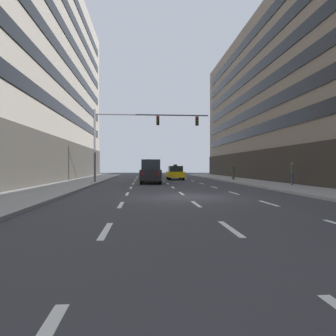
{
  "coord_description": "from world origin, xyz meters",
  "views": [
    {
      "loc": [
        -2.2,
        -15.55,
        1.58
      ],
      "look_at": [
        0.46,
        17.19,
        1.4
      ],
      "focal_mm": 32.51,
      "sensor_mm": 36.0,
      "label": 1
    }
  ],
  "objects_px": {
    "taxi_driving_0": "(175,173)",
    "pedestrian_0": "(233,171)",
    "taxi_driving_3": "(149,171)",
    "traffic_signal_0": "(135,129)",
    "pedestrian_1": "(292,172)",
    "car_driving_2": "(151,172)",
    "taxi_driving_1": "(149,170)"
  },
  "relations": [
    {
      "from": "car_driving_2",
      "to": "taxi_driving_3",
      "type": "height_order",
      "value": "taxi_driving_3"
    },
    {
      "from": "taxi_driving_0",
      "to": "pedestrian_0",
      "type": "xyz_separation_m",
      "value": [
        6.03,
        -3.29,
        0.3
      ]
    },
    {
      "from": "taxi_driving_0",
      "to": "car_driving_2",
      "type": "relative_size",
      "value": 0.94
    },
    {
      "from": "taxi_driving_1",
      "to": "traffic_signal_0",
      "type": "relative_size",
      "value": 0.41
    },
    {
      "from": "taxi_driving_1",
      "to": "car_driving_2",
      "type": "distance_m",
      "value": 15.42
    },
    {
      "from": "car_driving_2",
      "to": "taxi_driving_1",
      "type": "bearing_deg",
      "value": 89.77
    },
    {
      "from": "car_driving_2",
      "to": "pedestrian_1",
      "type": "relative_size",
      "value": 2.65
    },
    {
      "from": "taxi_driving_3",
      "to": "pedestrian_0",
      "type": "xyz_separation_m",
      "value": [
        9.16,
        -0.7,
        0.02
      ]
    },
    {
      "from": "taxi_driving_3",
      "to": "pedestrian_0",
      "type": "height_order",
      "value": "taxi_driving_3"
    },
    {
      "from": "taxi_driving_0",
      "to": "traffic_signal_0",
      "type": "height_order",
      "value": "traffic_signal_0"
    },
    {
      "from": "taxi_driving_1",
      "to": "pedestrian_0",
      "type": "xyz_separation_m",
      "value": [
        9.02,
        -10.79,
        0.04
      ]
    },
    {
      "from": "taxi_driving_0",
      "to": "taxi_driving_3",
      "type": "height_order",
      "value": "taxi_driving_3"
    },
    {
      "from": "taxi_driving_1",
      "to": "taxi_driving_3",
      "type": "relative_size",
      "value": 0.98
    },
    {
      "from": "traffic_signal_0",
      "to": "taxi_driving_3",
      "type": "bearing_deg",
      "value": 74.03
    },
    {
      "from": "taxi_driving_3",
      "to": "pedestrian_0",
      "type": "bearing_deg",
      "value": -4.39
    },
    {
      "from": "taxi_driving_1",
      "to": "pedestrian_0",
      "type": "distance_m",
      "value": 14.06
    },
    {
      "from": "car_driving_2",
      "to": "traffic_signal_0",
      "type": "distance_m",
      "value": 4.21
    },
    {
      "from": "taxi_driving_1",
      "to": "car_driving_2",
      "type": "xyz_separation_m",
      "value": [
        -0.06,
        -15.42,
        0.03
      ]
    },
    {
      "from": "car_driving_2",
      "to": "taxi_driving_3",
      "type": "bearing_deg",
      "value": 90.92
    },
    {
      "from": "taxi_driving_3",
      "to": "pedestrian_0",
      "type": "distance_m",
      "value": 9.19
    },
    {
      "from": "pedestrian_0",
      "to": "pedestrian_1",
      "type": "xyz_separation_m",
      "value": [
        1.51,
        -10.16,
        0.05
      ]
    },
    {
      "from": "taxi_driving_0",
      "to": "traffic_signal_0",
      "type": "relative_size",
      "value": 0.41
    },
    {
      "from": "taxi_driving_0",
      "to": "pedestrian_1",
      "type": "relative_size",
      "value": 2.5
    },
    {
      "from": "traffic_signal_0",
      "to": "pedestrian_1",
      "type": "height_order",
      "value": "traffic_signal_0"
    },
    {
      "from": "taxi_driving_1",
      "to": "pedestrian_1",
      "type": "bearing_deg",
      "value": -63.32
    },
    {
      "from": "taxi_driving_3",
      "to": "taxi_driving_1",
      "type": "bearing_deg",
      "value": 89.16
    },
    {
      "from": "taxi_driving_0",
      "to": "traffic_signal_0",
      "type": "bearing_deg",
      "value": -121.36
    },
    {
      "from": "car_driving_2",
      "to": "pedestrian_0",
      "type": "distance_m",
      "value": 10.19
    },
    {
      "from": "pedestrian_0",
      "to": "pedestrian_1",
      "type": "height_order",
      "value": "pedestrian_1"
    },
    {
      "from": "taxi_driving_3",
      "to": "pedestrian_1",
      "type": "bearing_deg",
      "value": -45.5
    },
    {
      "from": "taxi_driving_1",
      "to": "traffic_signal_0",
      "type": "bearing_deg",
      "value": -95.85
    },
    {
      "from": "car_driving_2",
      "to": "pedestrian_1",
      "type": "bearing_deg",
      "value": -27.59
    }
  ]
}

